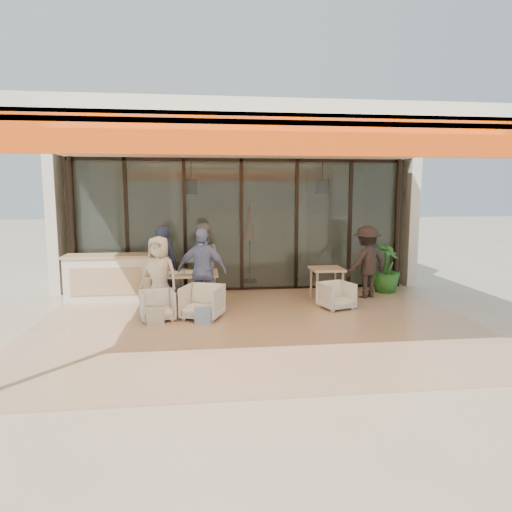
{
  "coord_description": "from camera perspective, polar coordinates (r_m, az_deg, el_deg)",
  "views": [
    {
      "loc": [
        -0.97,
        -7.96,
        2.4
      ],
      "look_at": [
        0.1,
        0.9,
        1.15
      ],
      "focal_mm": 32.0,
      "sensor_mm": 36.0,
      "label": 1
    }
  ],
  "objects": [
    {
      "name": "host_counter",
      "position": [
        10.63,
        -17.95,
        -2.55
      ],
      "size": [
        1.85,
        0.65,
        1.04
      ],
      "color": "silver",
      "rests_on": "ground"
    },
    {
      "name": "chair_far_left",
      "position": [
        10.65,
        -11.29,
        -3.35
      ],
      "size": [
        0.83,
        0.8,
        0.67
      ],
      "primitive_type": "imported",
      "rotation": [
        0.0,
        0.0,
        2.79
      ],
      "color": "silver",
      "rests_on": "ground"
    },
    {
      "name": "terrace_structure",
      "position": [
        7.81,
        0.31,
        14.22
      ],
      "size": [
        8.0,
        6.0,
        3.4
      ],
      "color": "silver",
      "rests_on": "ground"
    },
    {
      "name": "ground",
      "position": [
        8.37,
        0.06,
        -8.68
      ],
      "size": [
        70.0,
        70.0,
        0.0
      ],
      "primitive_type": "plane",
      "color": "#C6B293",
      "rests_on": "ground"
    },
    {
      "name": "dining_table",
      "position": [
        9.64,
        -9.31,
        -2.38
      ],
      "size": [
        1.5,
        0.9,
        0.93
      ],
      "color": "tan",
      "rests_on": "ground"
    },
    {
      "name": "diner_cream",
      "position": [
        9.2,
        -12.01,
        -2.37
      ],
      "size": [
        0.88,
        0.73,
        1.55
      ],
      "primitive_type": "imported",
      "rotation": [
        0.0,
        0.0,
        -0.35
      ],
      "color": "beige",
      "rests_on": "ground"
    },
    {
      "name": "standing_woman",
      "position": [
        10.61,
        13.66,
        -0.76
      ],
      "size": [
        1.23,
        0.99,
        1.66
      ],
      "primitive_type": "imported",
      "rotation": [
        0.0,
        0.0,
        3.55
      ],
      "color": "black",
      "rests_on": "ground"
    },
    {
      "name": "tote_bag_cream",
      "position": [
        8.46,
        -12.43,
        -7.5
      ],
      "size": [
        0.3,
        0.1,
        0.34
      ],
      "primitive_type": "cube",
      "color": "silver",
      "rests_on": "ground"
    },
    {
      "name": "interior_block",
      "position": [
        13.31,
        -2.7,
        7.22
      ],
      "size": [
        9.05,
        3.62,
        3.52
      ],
      "color": "silver",
      "rests_on": "ground"
    },
    {
      "name": "potted_palm",
      "position": [
        11.35,
        15.95,
        -1.43
      ],
      "size": [
        0.96,
        0.96,
        1.22
      ],
      "primitive_type": "imported",
      "rotation": [
        0.0,
        0.0,
        0.9
      ],
      "color": "#1E5919",
      "rests_on": "ground"
    },
    {
      "name": "diner_grey",
      "position": [
        10.03,
        -6.8,
        -0.86
      ],
      "size": [
        0.85,
        0.67,
        1.74
      ],
      "primitive_type": "imported",
      "rotation": [
        0.0,
        0.0,
        3.15
      ],
      "color": "slate",
      "rests_on": "ground"
    },
    {
      "name": "side_chair",
      "position": [
        9.58,
        10.01,
        -4.74
      ],
      "size": [
        0.76,
        0.73,
        0.63
      ],
      "primitive_type": "imported",
      "rotation": [
        0.0,
        0.0,
        0.31
      ],
      "color": "silver",
      "rests_on": "ground"
    },
    {
      "name": "terrace_floor",
      "position": [
        8.37,
        0.06,
        -8.65
      ],
      "size": [
        8.0,
        6.0,
        0.01
      ],
      "primitive_type": "cube",
      "color": "tan",
      "rests_on": "ground"
    },
    {
      "name": "chair_near_left",
      "position": [
        8.81,
        -12.21,
        -5.89
      ],
      "size": [
        0.72,
        0.69,
        0.63
      ],
      "primitive_type": "imported",
      "rotation": [
        0.0,
        0.0,
        0.21
      ],
      "color": "silver",
      "rests_on": "ground"
    },
    {
      "name": "chair_far_right",
      "position": [
        10.63,
        -6.75,
        -3.53
      ],
      "size": [
        0.64,
        0.61,
        0.58
      ],
      "primitive_type": "imported",
      "rotation": [
        0.0,
        0.0,
        3.0
      ],
      "color": "silver",
      "rests_on": "ground"
    },
    {
      "name": "glass_storefront",
      "position": [
        11.03,
        -1.83,
        3.8
      ],
      "size": [
        8.08,
        0.1,
        3.2
      ],
      "color": "#9EADA3",
      "rests_on": "ground"
    },
    {
      "name": "chair_near_right",
      "position": [
        8.76,
        -6.72,
        -5.54
      ],
      "size": [
        0.89,
        0.87,
        0.73
      ],
      "primitive_type": "imported",
      "rotation": [
        0.0,
        0.0,
        -0.36
      ],
      "color": "silver",
      "rests_on": "ground"
    },
    {
      "name": "tote_bag_blue",
      "position": [
        8.42,
        -6.68,
        -7.44
      ],
      "size": [
        0.3,
        0.1,
        0.34
      ],
      "primitive_type": "cube",
      "color": "#99BFD8",
      "rests_on": "ground"
    },
    {
      "name": "side_table",
      "position": [
        10.22,
        8.83,
        -2.06
      ],
      "size": [
        0.7,
        0.7,
        0.74
      ],
      "color": "tan",
      "rests_on": "ground"
    },
    {
      "name": "diner_periwinkle",
      "position": [
        9.15,
        -6.78,
        -1.85
      ],
      "size": [
        1.07,
        0.66,
        1.7
      ],
      "primitive_type": "imported",
      "rotation": [
        0.0,
        0.0,
        -0.26
      ],
      "color": "#7589C3",
      "rests_on": "ground"
    },
    {
      "name": "diner_navy",
      "position": [
        10.07,
        -11.58,
        -1.06
      ],
      "size": [
        0.64,
        0.44,
        1.7
      ],
      "primitive_type": "imported",
      "rotation": [
        0.0,
        0.0,
        3.2
      ],
      "color": "#1A1C39",
      "rests_on": "ground"
    }
  ]
}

